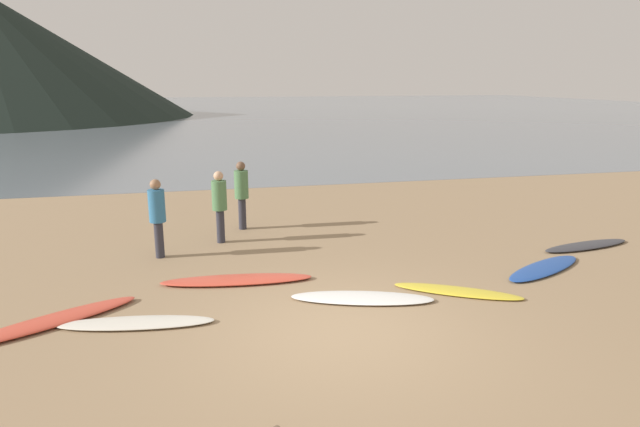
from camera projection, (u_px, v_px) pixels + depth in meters
name	position (u px, v px, depth m)	size (l,w,h in m)	color
ground_plane	(258.00, 197.00, 17.34)	(120.00, 120.00, 0.20)	#997C5B
ocean_water	(207.00, 110.00, 65.50)	(140.00, 100.00, 0.01)	slate
surfboard_0	(50.00, 321.00, 8.05)	(2.64, 0.50, 0.10)	#D84C38
surfboard_1	(136.00, 323.00, 8.02)	(2.28, 0.48, 0.08)	silver
surfboard_2	(237.00, 280.00, 9.73)	(2.68, 0.55, 0.09)	#D84C38
surfboard_3	(362.00, 298.00, 8.94)	(2.34, 0.59, 0.08)	white
surfboard_4	(457.00, 291.00, 9.24)	(2.15, 0.45, 0.06)	yellow
surfboard_5	(544.00, 268.00, 10.36)	(2.24, 0.56, 0.07)	#1E479E
surfboard_6	(586.00, 245.00, 11.76)	(2.26, 0.48, 0.08)	#333338
person_0	(157.00, 212.00, 10.88)	(0.32, 0.32, 1.61)	#2D2D38
person_1	(241.00, 190.00, 12.99)	(0.33, 0.33, 1.64)	#2D2D38
person_2	(219.00, 201.00, 11.91)	(0.32, 0.32, 1.60)	#2D2D38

